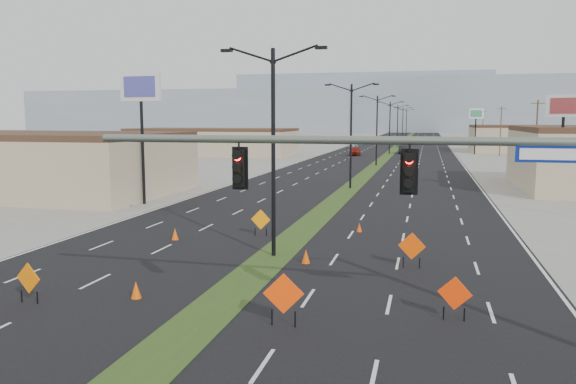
% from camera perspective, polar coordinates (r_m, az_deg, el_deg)
% --- Properties ---
extents(ground, '(600.00, 600.00, 0.00)m').
position_cam_1_polar(ground, '(17.05, -12.69, -15.88)').
color(ground, gray).
rests_on(ground, ground).
extents(road_surface, '(25.00, 400.00, 0.02)m').
position_cam_1_polar(road_surface, '(114.37, 10.37, 3.93)').
color(road_surface, black).
rests_on(road_surface, ground).
extents(median_strip, '(2.00, 400.00, 0.04)m').
position_cam_1_polar(median_strip, '(114.37, 10.37, 3.93)').
color(median_strip, '#2D4017').
rests_on(median_strip, ground).
extents(building_sw_far, '(30.00, 14.00, 4.50)m').
position_cam_1_polar(building_sw_far, '(106.51, -7.66, 4.95)').
color(building_sw_far, tan).
rests_on(building_sw_far, ground).
extents(mesa_west, '(180.00, 50.00, 22.00)m').
position_cam_1_polar(mesa_west, '(320.31, -9.53, 8.07)').
color(mesa_west, gray).
rests_on(mesa_west, ground).
extents(mesa_center, '(220.00, 50.00, 28.00)m').
position_cam_1_polar(mesa_center, '(315.74, 20.15, 8.28)').
color(mesa_center, gray).
rests_on(mesa_center, ground).
extents(mesa_backdrop, '(140.00, 50.00, 32.00)m').
position_cam_1_polar(mesa_backdrop, '(336.14, 7.70, 8.93)').
color(mesa_backdrop, gray).
rests_on(mesa_backdrop, ground).
extents(signal_mast, '(16.30, 0.60, 8.00)m').
position_cam_1_polar(signal_mast, '(16.12, 18.76, 0.25)').
color(signal_mast, slate).
rests_on(signal_mast, ground).
extents(streetlight_0, '(5.15, 0.24, 10.02)m').
position_cam_1_polar(streetlight_0, '(26.95, -1.51, 4.70)').
color(streetlight_0, black).
rests_on(streetlight_0, ground).
extents(streetlight_1, '(5.15, 0.24, 10.02)m').
position_cam_1_polar(streetlight_1, '(54.44, 6.42, 6.02)').
color(streetlight_1, black).
rests_on(streetlight_1, ground).
extents(streetlight_2, '(5.15, 0.24, 10.02)m').
position_cam_1_polar(streetlight_2, '(82.27, 9.01, 6.43)').
color(streetlight_2, black).
rests_on(streetlight_2, ground).
extents(streetlight_3, '(5.15, 0.24, 10.02)m').
position_cam_1_polar(streetlight_3, '(110.19, 10.30, 6.63)').
color(streetlight_3, black).
rests_on(streetlight_3, ground).
extents(streetlight_4, '(5.15, 0.24, 10.02)m').
position_cam_1_polar(streetlight_4, '(138.14, 11.06, 6.74)').
color(streetlight_4, black).
rests_on(streetlight_4, ground).
extents(streetlight_5, '(5.15, 0.24, 10.02)m').
position_cam_1_polar(streetlight_5, '(166.11, 11.57, 6.82)').
color(streetlight_5, black).
rests_on(streetlight_5, ground).
extents(streetlight_6, '(5.15, 0.24, 10.02)m').
position_cam_1_polar(streetlight_6, '(194.08, 11.93, 6.87)').
color(streetlight_6, black).
rests_on(streetlight_6, ground).
extents(utility_pole_1, '(1.60, 0.20, 9.00)m').
position_cam_1_polar(utility_pole_1, '(75.08, 23.90, 5.24)').
color(utility_pole_1, '#4C3823').
rests_on(utility_pole_1, ground).
extents(utility_pole_2, '(1.60, 0.20, 9.00)m').
position_cam_1_polar(utility_pole_2, '(109.72, 20.79, 5.87)').
color(utility_pole_2, '#4C3823').
rests_on(utility_pole_2, ground).
extents(utility_pole_3, '(1.60, 0.20, 9.00)m').
position_cam_1_polar(utility_pole_3, '(144.53, 19.17, 6.20)').
color(utility_pole_3, '#4C3823').
rests_on(utility_pole_3, ground).
extents(car_left, '(2.14, 4.87, 1.63)m').
position_cam_1_polar(car_left, '(105.36, 6.82, 4.16)').
color(car_left, maroon).
rests_on(car_left, ground).
extents(car_mid, '(2.02, 4.96, 1.60)m').
position_cam_1_polar(car_mid, '(112.83, 11.59, 4.26)').
color(car_mid, black).
rests_on(car_mid, ground).
extents(car_far, '(2.43, 4.83, 1.34)m').
position_cam_1_polar(car_far, '(133.34, 6.61, 4.77)').
color(car_far, '#AFB2B9').
rests_on(car_far, ground).
extents(construction_sign_1, '(1.13, 0.25, 1.52)m').
position_cam_1_polar(construction_sign_1, '(22.71, -24.87, -8.09)').
color(construction_sign_1, '#D86504').
rests_on(construction_sign_1, ground).
extents(construction_sign_2, '(1.17, 0.11, 1.56)m').
position_cam_1_polar(construction_sign_2, '(32.28, -2.79, -2.91)').
color(construction_sign_2, orange).
rests_on(construction_sign_2, ground).
extents(construction_sign_3, '(1.32, 0.28, 1.78)m').
position_cam_1_polar(construction_sign_3, '(18.39, -0.46, -10.46)').
color(construction_sign_3, '#FB3D05').
rests_on(construction_sign_3, ground).
extents(construction_sign_4, '(1.23, 0.17, 1.64)m').
position_cam_1_polar(construction_sign_4, '(25.96, 12.47, -5.51)').
color(construction_sign_4, '#EA4704').
rests_on(construction_sign_4, ground).
extents(construction_sign_5, '(1.12, 0.31, 1.52)m').
position_cam_1_polar(construction_sign_5, '(19.74, 16.57, -10.00)').
color(construction_sign_5, '#FF3705').
rests_on(construction_sign_5, ground).
extents(cone_0, '(0.40, 0.40, 0.66)m').
position_cam_1_polar(cone_0, '(22.10, -15.19, -9.58)').
color(cone_0, '#EC4F04').
rests_on(cone_0, ground).
extents(cone_1, '(0.49, 0.49, 0.67)m').
position_cam_1_polar(cone_1, '(26.33, 1.83, -6.56)').
color(cone_1, '#DA4704').
rests_on(cone_1, ground).
extents(cone_2, '(0.40, 0.40, 0.56)m').
position_cam_1_polar(cone_2, '(33.79, 7.26, -3.59)').
color(cone_2, '#E84304').
rests_on(cone_2, ground).
extents(cone_3, '(0.41, 0.41, 0.66)m').
position_cam_1_polar(cone_3, '(31.95, -11.41, -4.22)').
color(cone_3, '#E15104').
rests_on(cone_3, ground).
extents(pole_sign_west, '(3.38, 0.51, 10.32)m').
position_cam_1_polar(pole_sign_west, '(45.66, -14.73, 9.41)').
color(pole_sign_west, black).
rests_on(pole_sign_west, ground).
extents(pole_sign_east_near, '(2.79, 1.39, 8.79)m').
position_cam_1_polar(pole_sign_east_near, '(53.86, 26.21, 7.12)').
color(pole_sign_east_near, black).
rests_on(pole_sign_east_near, ground).
extents(pole_sign_east_far, '(2.81, 1.21, 8.70)m').
position_cam_1_polar(pole_sign_east_far, '(113.40, 18.56, 7.20)').
color(pole_sign_east_far, black).
rests_on(pole_sign_east_far, ground).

